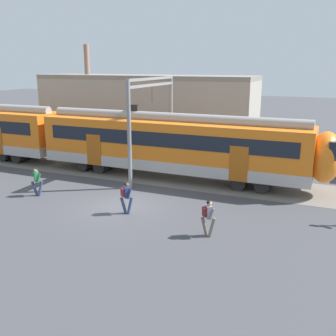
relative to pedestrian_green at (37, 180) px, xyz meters
name	(u,v)px	position (x,y,z in m)	size (l,w,h in m)	color
ground_plane	(122,207)	(5.37, 0.32, -0.96)	(160.00, 160.00, 0.00)	#424247
track_bed	(40,162)	(-5.48, 6.55, -0.96)	(80.00, 4.40, 0.01)	slate
pedestrian_green	(37,180)	(0.00, 0.00, 0.00)	(0.67, 0.49, 1.67)	navy
pedestrian_navy	(126,195)	(6.07, -0.46, 0.03)	(0.67, 0.51, 1.67)	navy
pedestrian_grey	(208,215)	(10.68, -1.44, 0.03)	(0.71, 0.51, 1.67)	#6B6051
catenary_gantry	(152,112)	(4.24, 6.55, 3.35)	(0.24, 6.64, 6.53)	gray
background_building	(145,110)	(-1.14, 16.21, 2.24)	(20.54, 5.00, 9.20)	gray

